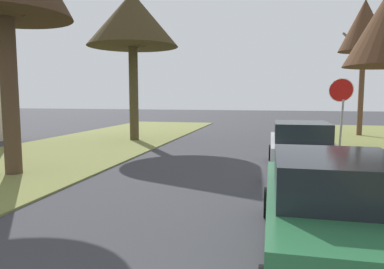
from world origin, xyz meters
TOP-DOWN VIEW (x-y plane):
  - stop_sign_far at (3.82, 12.22)m, footprint 0.81×0.61m
  - street_tree_right_far at (6.64, 22.20)m, footprint 2.82×2.82m
  - street_tree_left_mid_b at (-5.64, 17.01)m, footprint 4.73×4.73m
  - parked_sedan_green at (2.44, 4.64)m, footprint 1.97×4.42m
  - parked_sedan_silver at (2.45, 10.91)m, footprint 1.97×4.42m

SIDE VIEW (x-z plane):
  - parked_sedan_green at x=2.44m, z-range -0.06..1.51m
  - parked_sedan_silver at x=2.45m, z-range -0.06..1.51m
  - stop_sign_far at x=3.82m, z-range 0.70..3.63m
  - street_tree_left_mid_b at x=-5.64m, z-range 2.43..10.10m
  - street_tree_right_far at x=6.64m, z-range 2.44..10.37m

